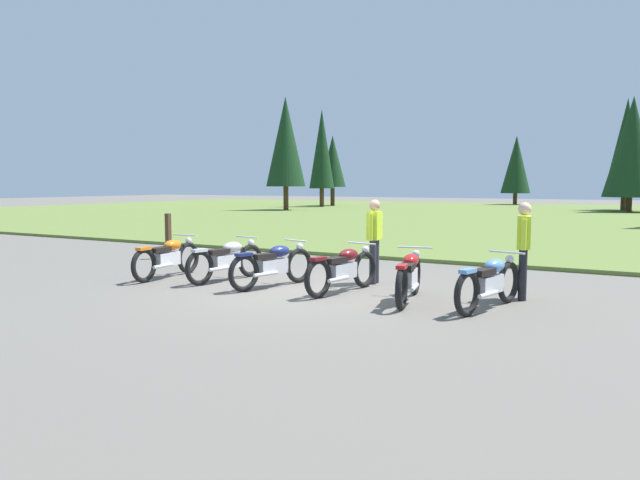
% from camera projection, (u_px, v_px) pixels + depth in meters
% --- Properties ---
extents(ground_plane, '(140.00, 140.00, 0.00)m').
position_uv_depth(ground_plane, '(304.00, 291.00, 11.05)').
color(ground_plane, '#605B54').
extents(grass_moorland, '(80.00, 44.00, 0.10)m').
position_uv_depth(grass_moorland, '(541.00, 217.00, 34.39)').
color(grass_moorland, '#5B7033').
rests_on(grass_moorland, ground).
extents(forest_treeline, '(42.41, 28.29, 8.62)m').
position_uv_depth(forest_treeline, '(628.00, 143.00, 35.83)').
color(forest_treeline, '#47331E').
rests_on(forest_treeline, ground).
extents(motorcycle_orange, '(0.62, 2.10, 0.88)m').
position_uv_depth(motorcycle_orange, '(168.00, 257.00, 12.55)').
color(motorcycle_orange, black).
rests_on(motorcycle_orange, ground).
extents(motorcycle_silver, '(0.62, 2.09, 0.88)m').
position_uv_depth(motorcycle_silver, '(227.00, 260.00, 12.15)').
color(motorcycle_silver, black).
rests_on(motorcycle_silver, ground).
extents(motorcycle_navy, '(0.78, 2.05, 0.88)m').
position_uv_depth(motorcycle_navy, '(273.00, 264.00, 11.43)').
color(motorcycle_navy, black).
rests_on(motorcycle_navy, ground).
extents(motorcycle_maroon, '(0.65, 2.08, 0.88)m').
position_uv_depth(motorcycle_maroon, '(343.00, 269.00, 10.85)').
color(motorcycle_maroon, black).
rests_on(motorcycle_maroon, ground).
extents(motorcycle_red, '(0.71, 2.08, 0.88)m').
position_uv_depth(motorcycle_red, '(409.00, 276.00, 10.03)').
color(motorcycle_red, black).
rests_on(motorcycle_red, ground).
extents(motorcycle_sky_blue, '(0.73, 2.07, 0.88)m').
position_uv_depth(motorcycle_sky_blue, '(490.00, 282.00, 9.41)').
color(motorcycle_sky_blue, black).
rests_on(motorcycle_sky_blue, ground).
extents(rider_checking_bike, '(0.26, 0.55, 1.67)m').
position_uv_depth(rider_checking_bike, '(374.00, 236.00, 11.79)').
color(rider_checking_bike, '#2D2D38').
rests_on(rider_checking_bike, ground).
extents(rider_near_row_end, '(0.28, 0.54, 1.67)m').
position_uv_depth(rider_near_row_end, '(524.00, 245.00, 10.13)').
color(rider_near_row_end, black).
rests_on(rider_near_row_end, ground).
extents(trail_marker_post, '(0.12, 0.12, 1.20)m').
position_uv_depth(trail_marker_post, '(168.00, 236.00, 15.75)').
color(trail_marker_post, '#47331E').
rests_on(trail_marker_post, ground).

